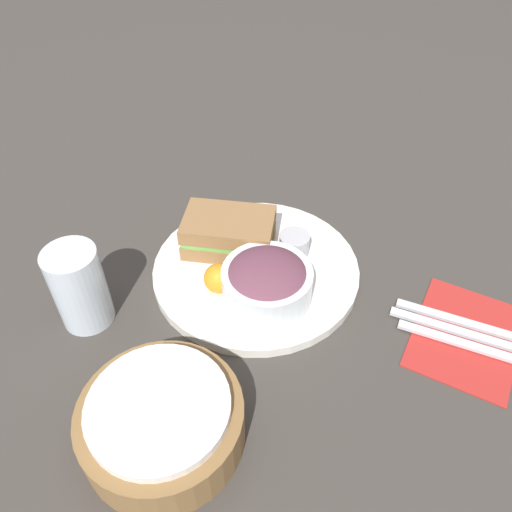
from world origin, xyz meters
The scene contains 12 objects.
ground_plane centered at (0.00, 0.00, 0.00)m, with size 4.00×4.00×0.00m, color #3D3833.
plate centered at (0.00, 0.00, 0.01)m, with size 0.30×0.30×0.02m, color white.
sandwich centered at (0.06, -0.02, 0.04)m, with size 0.15×0.12×0.05m.
salad_bowl centered at (-0.04, 0.05, 0.05)m, with size 0.12×0.12×0.06m.
dressing_cup centered at (-0.04, -0.05, 0.03)m, with size 0.04×0.04×0.03m, color #B7B7BC.
orange_wedge centered at (0.02, 0.06, 0.04)m, with size 0.04×0.04×0.04m, color orange.
drink_glass centered at (0.16, 0.18, 0.06)m, with size 0.07×0.07×0.12m, color silver.
bread_basket centered at (-0.03, 0.27, 0.03)m, with size 0.18×0.18×0.07m.
napkin centered at (-0.30, -0.03, 0.00)m, with size 0.13×0.17×0.00m, color #B22823.
fork centered at (-0.29, -0.04, 0.01)m, with size 0.19×0.01×0.01m, color silver.
knife centered at (-0.30, -0.03, 0.01)m, with size 0.20×0.01×0.01m, color silver.
spoon centered at (-0.30, -0.01, 0.01)m, with size 0.17×0.01×0.01m, color silver.
Camera 1 is at (-0.24, 0.45, 0.53)m, focal length 35.00 mm.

